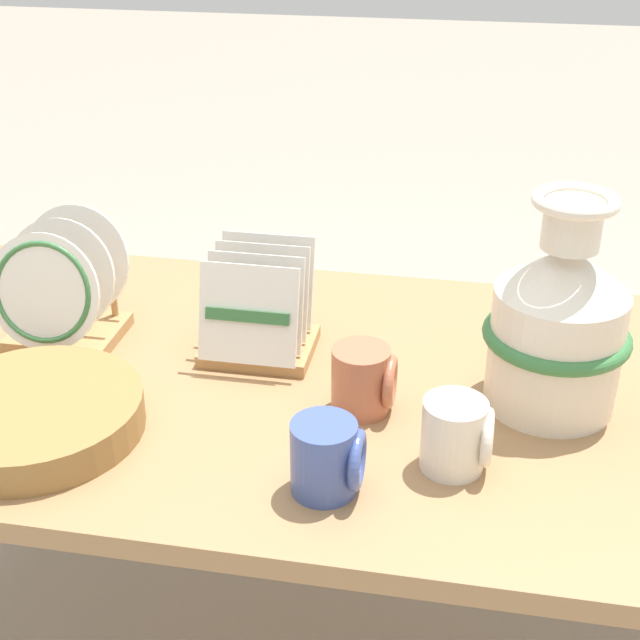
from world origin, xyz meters
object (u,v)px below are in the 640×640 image
Objects in this scene: ceramic_vase at (558,321)px; mug_cream_glaze at (457,435)px; wicker_charger_stack at (34,415)px; dish_rack_square_plates at (259,319)px; mug_cobalt_glaze at (328,458)px; mug_terracotta_glaze at (364,380)px; dish_rack_round_plates at (60,299)px.

mug_cream_glaze is (-0.13, -0.19, -0.09)m from ceramic_vase.
mug_cream_glaze reaches higher than wicker_charger_stack.
dish_rack_square_plates reaches higher than wicker_charger_stack.
wicker_charger_stack is 3.06× the size of mug_cobalt_glaze.
ceramic_vase is 3.26× the size of mug_cream_glaze.
mug_cobalt_glaze and mug_terracotta_glaze have the same top height.
ceramic_vase is at bearing 42.75° from mug_cobalt_glaze.
mug_cream_glaze is at bearing -39.02° from mug_terracotta_glaze.
mug_cobalt_glaze is (-0.17, -0.08, 0.00)m from mug_cream_glaze.
wicker_charger_stack is at bearing -177.53° from mug_cream_glaze.
mug_cream_glaze is at bearing -18.84° from dish_rack_round_plates.
ceramic_vase is 0.82m from dish_rack_round_plates.
dish_rack_round_plates reaches higher than wicker_charger_stack.
mug_terracotta_glaze is at bearing -35.58° from dish_rack_square_plates.
wicker_charger_stack is at bearing -163.55° from ceramic_vase.
ceramic_vase reaches higher than mug_cobalt_glaze.
dish_rack_round_plates is at bearing 177.20° from ceramic_vase.
ceramic_vase is 0.42m from mug_cobalt_glaze.
dish_rack_square_plates is 1.76× the size of mug_cream_glaze.
mug_terracotta_glaze is (-0.28, -0.08, -0.09)m from ceramic_vase.
mug_cream_glaze is (0.69, -0.23, -0.03)m from dish_rack_round_plates.
ceramic_vase reaches higher than dish_rack_square_plates.
mug_cream_glaze is at bearing -124.47° from ceramic_vase.
dish_rack_square_plates is 0.39m from mug_cobalt_glaze.
mug_cream_glaze is (0.61, 0.03, 0.03)m from wicker_charger_stack.
mug_cobalt_glaze is at bearing -7.13° from wicker_charger_stack.
ceramic_vase reaches higher than mug_terracotta_glaze.
ceramic_vase is at bearing -2.80° from dish_rack_round_plates.
dish_rack_square_plates reaches higher than mug_cream_glaze.
dish_rack_square_plates is at bearing 172.09° from ceramic_vase.
dish_rack_round_plates is 1.17× the size of dish_rack_square_plates.
dish_rack_square_plates is 0.43m from mug_cream_glaze.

